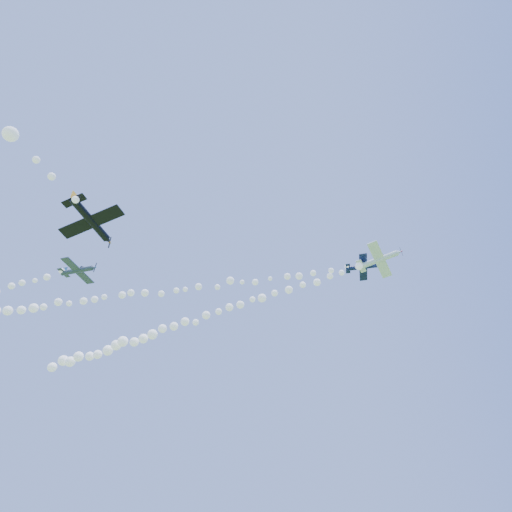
% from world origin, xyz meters
% --- Properties ---
extents(plane_white, '(7.65, 8.01, 2.20)m').
position_xyz_m(plane_white, '(23.65, 3.13, 48.52)').
color(plane_white, white).
extents(smoke_trail_white, '(70.20, 25.10, 3.20)m').
position_xyz_m(smoke_trail_white, '(-13.56, 15.44, 48.20)').
color(smoke_trail_white, white).
extents(plane_navy, '(6.15, 6.39, 1.84)m').
position_xyz_m(plane_navy, '(21.12, 5.46, 49.24)').
color(plane_navy, '#0D163B').
extents(smoke_trail_navy, '(81.54, 2.85, 2.47)m').
position_xyz_m(smoke_trail_navy, '(-21.48, 5.79, 49.04)').
color(smoke_trail_navy, white).
extents(plane_grey, '(6.24, 6.61, 2.21)m').
position_xyz_m(plane_grey, '(-21.65, -9.00, 42.78)').
color(plane_grey, '#343E4C').
extents(plane_black, '(7.38, 6.97, 2.52)m').
position_xyz_m(plane_black, '(-9.95, -24.32, 35.26)').
color(plane_black, black).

